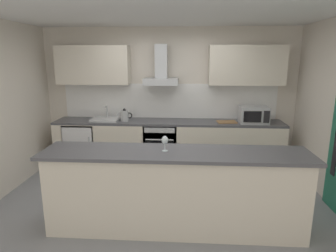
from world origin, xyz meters
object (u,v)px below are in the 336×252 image
(refrigerator, at_px, (83,144))
(kettle, at_px, (125,116))
(wine_glass, at_px, (165,141))
(microwave, at_px, (254,115))
(sink, at_px, (105,119))
(chopping_board, at_px, (227,122))
(range_hood, at_px, (161,72))
(oven, at_px, (161,144))

(refrigerator, distance_m, kettle, 1.01)
(kettle, bearing_deg, wine_glass, -65.96)
(microwave, height_order, sink, microwave)
(microwave, distance_m, chopping_board, 0.49)
(refrigerator, height_order, range_hood, range_hood)
(refrigerator, relative_size, chopping_board, 2.50)
(sink, bearing_deg, oven, -0.61)
(refrigerator, height_order, sink, sink)
(wine_glass, bearing_deg, refrigerator, 130.24)
(sink, relative_size, chopping_board, 1.47)
(refrigerator, relative_size, microwave, 1.70)
(sink, bearing_deg, range_hood, 6.50)
(sink, relative_size, wine_glass, 2.81)
(oven, xyz_separation_m, refrigerator, (-1.50, -0.00, -0.03))
(microwave, relative_size, sink, 1.00)
(refrigerator, distance_m, range_hood, 2.03)
(microwave, xyz_separation_m, range_hood, (-1.67, 0.16, 0.74))
(oven, height_order, chopping_board, chopping_board)
(kettle, xyz_separation_m, chopping_board, (1.87, 0.01, -0.09))
(range_hood, relative_size, wine_glass, 4.05)
(chopping_board, bearing_deg, refrigerator, 179.55)
(oven, height_order, refrigerator, oven)
(sink, height_order, range_hood, range_hood)
(microwave, height_order, wine_glass, microwave)
(microwave, bearing_deg, wine_glass, -125.59)
(kettle, xyz_separation_m, range_hood, (0.67, 0.16, 0.78))
(range_hood, bearing_deg, kettle, -166.24)
(range_hood, distance_m, chopping_board, 1.49)
(refrigerator, height_order, wine_glass, wine_glass)
(wine_glass, height_order, chopping_board, wine_glass)
(microwave, distance_m, range_hood, 1.83)
(oven, relative_size, chopping_board, 2.35)
(sink, height_order, wine_glass, wine_glass)
(range_hood, xyz_separation_m, chopping_board, (1.20, -0.15, -0.88))
(kettle, height_order, chopping_board, kettle)
(sink, xyz_separation_m, chopping_board, (2.24, -0.03, -0.02))
(wine_glass, bearing_deg, oven, 96.40)
(oven, relative_size, refrigerator, 0.94)
(refrigerator, relative_size, kettle, 2.94)
(kettle, bearing_deg, sink, 173.19)
(oven, relative_size, sink, 1.60)
(refrigerator, distance_m, chopping_board, 2.74)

